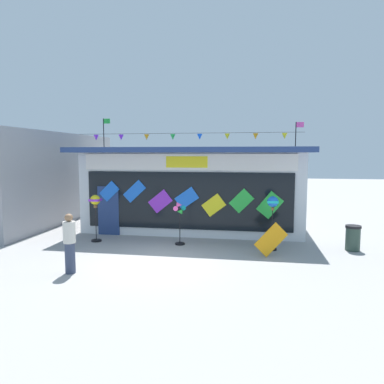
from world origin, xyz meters
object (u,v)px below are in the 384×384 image
object	(u,v)px
display_kite_on_ground	(271,240)
wind_spinner_center_left	(273,207)
trash_bin	(353,238)
kite_shop_building	(195,188)
person_mid_plaza	(70,243)
wind_spinner_far_left	(95,205)
wind_spinner_left	(180,217)

from	to	relation	value
display_kite_on_ground	wind_spinner_center_left	bearing A→B (deg)	84.89
trash_bin	wind_spinner_center_left	bearing A→B (deg)	-171.31
kite_shop_building	wind_spinner_center_left	distance (m)	4.64
person_mid_plaza	trash_bin	size ratio (longest dim) A/B	1.93
wind_spinner_center_left	person_mid_plaza	bearing A→B (deg)	-148.85
wind_spinner_far_left	display_kite_on_ground	distance (m)	6.58
person_mid_plaza	wind_spinner_left	bearing A→B (deg)	-165.95
kite_shop_building	wind_spinner_left	world-z (taller)	kite_shop_building
kite_shop_building	wind_spinner_far_left	world-z (taller)	kite_shop_building
trash_bin	display_kite_on_ground	size ratio (longest dim) A/B	0.84
wind_spinner_far_left	wind_spinner_center_left	world-z (taller)	wind_spinner_center_left
wind_spinner_far_left	trash_bin	bearing A→B (deg)	1.73
wind_spinner_left	trash_bin	distance (m)	6.07
person_mid_plaza	trash_bin	world-z (taller)	person_mid_plaza
kite_shop_building	wind_spinner_left	bearing A→B (deg)	-91.02
kite_shop_building	wind_spinner_far_left	xyz separation A→B (m)	(-3.30, -3.17, -0.42)
wind_spinner_left	display_kite_on_ground	bearing A→B (deg)	-16.61
wind_spinner_left	display_kite_on_ground	xyz separation A→B (m)	(3.22, -0.96, -0.49)
wind_spinner_center_left	trash_bin	world-z (taller)	wind_spinner_center_left
wind_spinner_left	person_mid_plaza	xyz separation A→B (m)	(-2.38, -3.59, -0.18)
kite_shop_building	wind_spinner_far_left	size ratio (longest dim) A/B	5.34
wind_spinner_far_left	trash_bin	distance (m)	9.33
wind_spinner_left	wind_spinner_far_left	bearing A→B (deg)	-179.57
wind_spinner_far_left	wind_spinner_center_left	bearing A→B (deg)	-1.22
wind_spinner_center_left	person_mid_plaza	xyz separation A→B (m)	(-5.67, -3.42, -0.66)
wind_spinner_far_left	wind_spinner_center_left	xyz separation A→B (m)	(6.53, -0.14, 0.12)
wind_spinner_far_left	person_mid_plaza	distance (m)	3.71
wind_spinner_far_left	display_kite_on_ground	xyz separation A→B (m)	(6.46, -0.94, -0.84)
display_kite_on_ground	kite_shop_building	bearing A→B (deg)	127.60
wind_spinner_center_left	person_mid_plaza	distance (m)	6.65
wind_spinner_far_left	wind_spinner_left	distance (m)	3.26
wind_spinner_far_left	trash_bin	size ratio (longest dim) A/B	2.05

